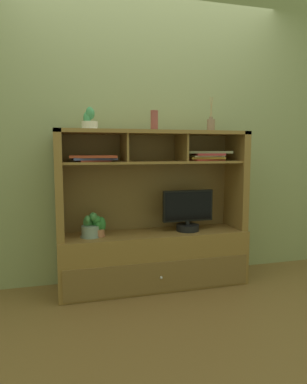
# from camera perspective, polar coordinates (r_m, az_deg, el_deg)

# --- Properties ---
(floor_plane) EXTENTS (6.00, 6.00, 0.02)m
(floor_plane) POSITION_cam_1_polar(r_m,az_deg,el_deg) (3.17, 0.00, -15.02)
(floor_plane) COLOR brown
(floor_plane) RESTS_ON ground
(back_wall) EXTENTS (6.00, 0.02, 2.80)m
(back_wall) POSITION_cam_1_polar(r_m,az_deg,el_deg) (3.18, -1.20, 11.01)
(back_wall) COLOR #8F9868
(back_wall) RESTS_ON ground
(media_console) EXTENTS (1.61, 0.46, 1.33)m
(media_console) POSITION_cam_1_polar(r_m,az_deg,el_deg) (3.04, -0.04, -7.68)
(media_console) COLOR olive
(media_console) RESTS_ON ground
(tv_monitor) EXTENTS (0.45, 0.20, 0.36)m
(tv_monitor) POSITION_cam_1_polar(r_m,az_deg,el_deg) (3.05, 5.63, -3.50)
(tv_monitor) COLOR black
(tv_monitor) RESTS_ON media_console
(potted_orchid) EXTENTS (0.12, 0.12, 0.17)m
(potted_orchid) POSITION_cam_1_polar(r_m,az_deg,el_deg) (2.89, -8.96, -5.59)
(potted_orchid) COLOR #AE6B4C
(potted_orchid) RESTS_ON media_console
(potted_fern) EXTENTS (0.17, 0.17, 0.20)m
(potted_fern) POSITION_cam_1_polar(r_m,az_deg,el_deg) (2.88, -10.29, -5.77)
(potted_fern) COLOR gray
(potted_fern) RESTS_ON media_console
(magazine_stack_left) EXTENTS (0.42, 0.25, 0.08)m
(magazine_stack_left) POSITION_cam_1_polar(r_m,az_deg,el_deg) (3.08, 8.76, 5.93)
(magazine_stack_left) COLOR #B03027
(magazine_stack_left) RESTS_ON media_console
(magazine_stack_centre) EXTENTS (0.39, 0.28, 0.05)m
(magazine_stack_centre) POSITION_cam_1_polar(r_m,az_deg,el_deg) (2.79, -9.72, 5.47)
(magazine_stack_centre) COLOR #9A3429
(magazine_stack_centre) RESTS_ON media_console
(diffuser_bottle) EXTENTS (0.07, 0.07, 0.30)m
(diffuser_bottle) POSITION_cam_1_polar(r_m,az_deg,el_deg) (3.14, 9.35, 10.76)
(diffuser_bottle) COLOR #896A55
(diffuser_bottle) RESTS_ON media_console
(potted_succulent) EXTENTS (0.15, 0.15, 0.18)m
(potted_succulent) POSITION_cam_1_polar(r_m,az_deg,el_deg) (2.86, -10.42, 11.34)
(potted_succulent) COLOR silver
(potted_succulent) RESTS_ON media_console
(ceramic_vase) EXTENTS (0.06, 0.06, 0.16)m
(ceramic_vase) POSITION_cam_1_polar(r_m,az_deg,el_deg) (2.92, 0.13, 11.62)
(ceramic_vase) COLOR brown
(ceramic_vase) RESTS_ON media_console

